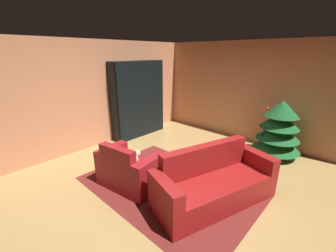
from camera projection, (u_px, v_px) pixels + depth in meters
ground_plane at (179, 181)px, 4.01m from camera, size 6.79×6.79×0.00m
wall_back at (251, 93)px, 5.58m from camera, size 5.40×0.06×2.57m
wall_left at (97, 95)px, 5.31m from camera, size 0.06×5.78×2.57m
area_rug at (169, 186)px, 3.87m from camera, size 2.98×2.07×0.01m
bookshelf_unit at (141, 100)px, 6.06m from camera, size 0.36×1.61×2.07m
armchair_red at (129, 171)px, 3.79m from camera, size 1.15×0.80×0.84m
couch_red at (213, 184)px, 3.41m from camera, size 1.33×2.12×0.88m
coffee_table at (169, 167)px, 3.79m from camera, size 0.72×0.72×0.40m
book_stack_on_table at (168, 163)px, 3.71m from camera, size 0.20×0.17×0.11m
bottle_on_table at (180, 161)px, 3.74m from camera, size 0.07×0.07×0.22m
decorated_tree at (279, 129)px, 4.81m from camera, size 1.02×1.02×1.31m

